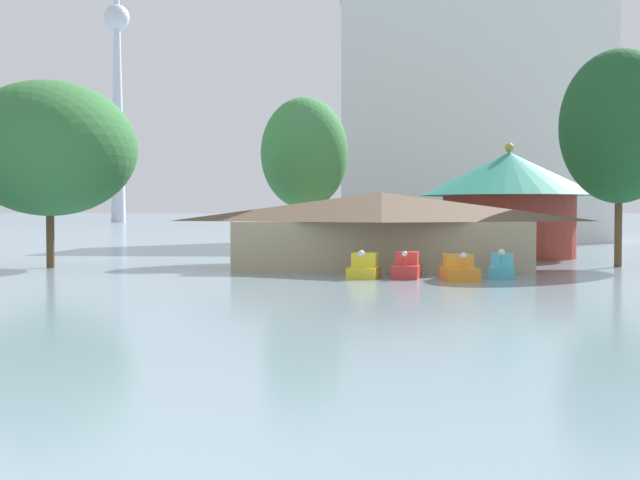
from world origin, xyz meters
The scene contains 11 objects.
pedal_boat_yellow centered at (5.86, 37.80, 0.52)m, with size 1.83×2.49×1.51m.
pedal_boat_red centered at (8.12, 37.86, 0.55)m, with size 1.73×2.68×1.47m.
pedal_boat_orange centered at (10.74, 36.64, 0.52)m, with size 1.91×2.74×1.48m.
pedal_boat_cyan centered at (13.16, 38.40, 0.51)m, with size 1.74×2.83×1.58m.
boathouse centered at (6.76, 44.83, 2.46)m, with size 18.62×9.11×4.68m.
green_roof_pavilion centered at (16.37, 57.93, 4.57)m, with size 13.31×13.31×8.66m.
shoreline_tree_tall_left centered at (-13.73, 44.12, 7.39)m, with size 10.77×10.77×11.57m.
shoreline_tree_mid centered at (1.36, 52.29, 7.57)m, with size 6.13×6.13×11.50m.
shoreline_tree_right centered at (21.68, 47.60, 8.85)m, with size 7.44×7.44×13.71m.
background_building_block centered at (17.29, 93.47, 14.18)m, with size 30.57×13.97×28.32m.
distant_broadcast_tower centered at (-71.89, 242.02, 54.29)m, with size 7.47×7.47×140.28m.
Camera 1 is at (6.77, -7.12, 3.58)m, focal length 47.68 mm.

